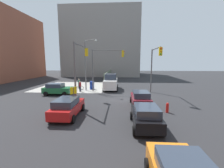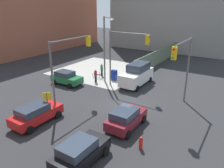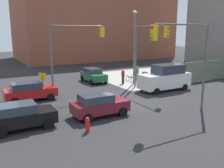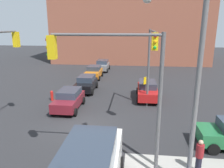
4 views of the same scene
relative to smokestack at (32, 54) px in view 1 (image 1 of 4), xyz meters
name	(u,v)px [view 1 (image 1 of 4)]	position (x,y,z in m)	size (l,w,h in m)	color
ground_plane	(122,99)	(-30.43, -30.00, -7.11)	(120.00, 120.00, 0.00)	#28282B
sidewalk_corner	(74,86)	(-21.43, -21.00, -7.11)	(12.00, 12.00, 0.01)	#9E9B93
construction_fence	(109,75)	(-11.18, -26.80, -5.91)	(22.50, 0.12, 2.40)	#607056
building_loft_east	(103,45)	(5.57, -23.45, 3.41)	(20.00, 24.00, 21.05)	gray
smokestack	(32,54)	(0.00, 0.00, 0.00)	(1.80, 1.80, 14.23)	brown
traffic_signal_nw_corner	(80,62)	(-32.87, -25.50, -2.49)	(5.41, 0.36, 6.50)	#59595B
traffic_signal_se_corner	(155,62)	(-27.94, -34.50, -2.50)	(5.29, 0.36, 6.50)	#59595B
traffic_signal_ne_corner	(105,62)	(-25.93, -27.38, -2.51)	(0.36, 4.99, 6.50)	#59595B
street_lamp_corner	(87,61)	(-25.44, -24.50, -2.41)	(1.75, 2.25, 8.00)	slate
warning_sign_two_way	(74,95)	(-35.83, -25.59, -5.48)	(0.48, 0.48, 2.40)	#4C4C4C
mailbox_blue	(92,85)	(-24.23, -25.00, -6.35)	(0.56, 0.64, 1.43)	navy
fire_hydrant	(167,107)	(-35.43, -34.20, -6.63)	(0.26, 0.26, 0.94)	red
sedan_black	(146,116)	(-38.75, -31.70, -6.27)	(3.96, 2.02, 1.62)	black
hatchback_red	(68,107)	(-36.95, -25.39, -6.27)	(4.33, 2.02, 1.62)	#B21919
sedan_green	(57,89)	(-28.73, -20.89, -6.27)	(2.02, 3.83, 1.62)	#1E6638
coupe_maroon	(141,98)	(-33.53, -31.98, -6.27)	(3.98, 2.02, 1.62)	maroon
van_white_delivery	(111,82)	(-24.12, -28.20, -5.83)	(5.40, 2.32, 2.62)	white
pedestrian_crossing	(80,86)	(-26.23, -23.50, -6.24)	(0.36, 0.36, 1.69)	maroon
pedestrian_waiting	(79,84)	(-23.63, -22.60, -6.22)	(0.36, 0.36, 1.72)	#2D664C
bicycle_leaning_on_fence	(78,88)	(-24.83, -22.80, -6.77)	(0.05, 1.75, 0.97)	black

